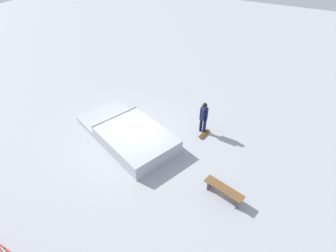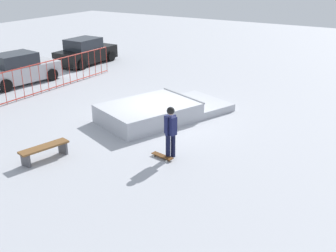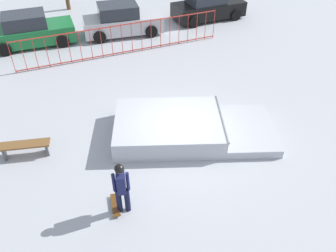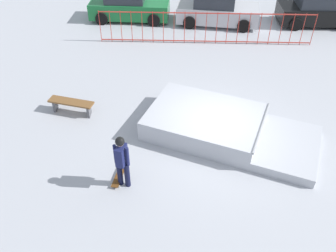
# 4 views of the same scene
# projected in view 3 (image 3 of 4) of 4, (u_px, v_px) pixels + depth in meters

# --- Properties ---
(ground_plane) EXTENTS (60.00, 60.00, 0.00)m
(ground_plane) POSITION_uv_depth(u_px,v_px,m) (183.00, 139.00, 11.71)
(ground_plane) COLOR #A8AAB2
(skate_ramp) EXTENTS (5.97, 4.35, 0.74)m
(skate_ramp) POSITION_uv_depth(u_px,v_px,m) (182.00, 128.00, 11.69)
(skate_ramp) COLOR #B0B3BB
(skate_ramp) RESTS_ON ground
(skater) EXTENTS (0.43, 0.43, 1.73)m
(skater) POSITION_uv_depth(u_px,v_px,m) (121.00, 185.00, 8.76)
(skater) COLOR black
(skater) RESTS_ON ground
(skateboard) EXTENTS (0.36, 0.82, 0.09)m
(skateboard) POSITION_uv_depth(u_px,v_px,m) (115.00, 205.00, 9.42)
(skateboard) COLOR #593314
(skateboard) RESTS_ON ground
(perimeter_fence) EXTENTS (9.86, 0.16, 1.50)m
(perimeter_fence) POSITION_uv_depth(u_px,v_px,m) (122.00, 39.00, 16.19)
(perimeter_fence) COLOR #B22D23
(perimeter_fence) RESTS_ON ground
(park_bench) EXTENTS (1.65, 0.77, 0.48)m
(park_bench) POSITION_uv_depth(u_px,v_px,m) (24.00, 147.00, 10.87)
(park_bench) COLOR brown
(park_bench) RESTS_ON ground
(parked_car_green) EXTENTS (4.18, 2.08, 1.60)m
(parked_car_green) POSITION_uv_depth(u_px,v_px,m) (30.00, 31.00, 17.06)
(parked_car_green) COLOR #196B33
(parked_car_green) RESTS_ON ground
(parked_car_silver) EXTENTS (4.29, 2.34, 1.60)m
(parked_car_silver) POSITION_uv_depth(u_px,v_px,m) (122.00, 21.00, 18.10)
(parked_car_silver) COLOR #B7B7BC
(parked_car_silver) RESTS_ON ground
(parked_car_black) EXTENTS (4.10, 1.92, 1.60)m
(parked_car_black) POSITION_uv_depth(u_px,v_px,m) (208.00, 7.00, 19.76)
(parked_car_black) COLOR black
(parked_car_black) RESTS_ON ground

